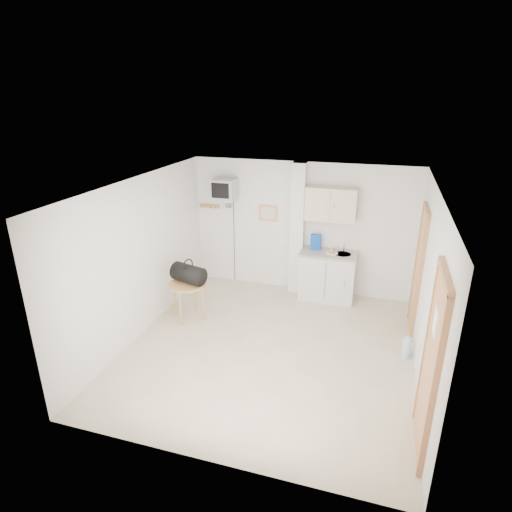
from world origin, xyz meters
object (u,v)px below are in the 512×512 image
(crt_television, at_px, (224,190))
(round_table, at_px, (188,288))
(duffel_bag, at_px, (188,274))
(water_bottle, at_px, (406,347))

(crt_television, height_order, round_table, crt_television)
(duffel_bag, bearing_deg, round_table, -77.84)
(round_table, xyz_separation_m, duffel_bag, (0.00, 0.05, 0.24))
(round_table, height_order, duffel_bag, duffel_bag)
(duffel_bag, height_order, water_bottle, duffel_bag)
(crt_television, relative_size, duffel_bag, 3.37)
(water_bottle, bearing_deg, duffel_bag, 176.64)
(duffel_bag, bearing_deg, crt_television, 101.41)
(crt_television, distance_m, water_bottle, 4.20)
(crt_television, xyz_separation_m, duffel_bag, (-0.13, -1.44, -1.13))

